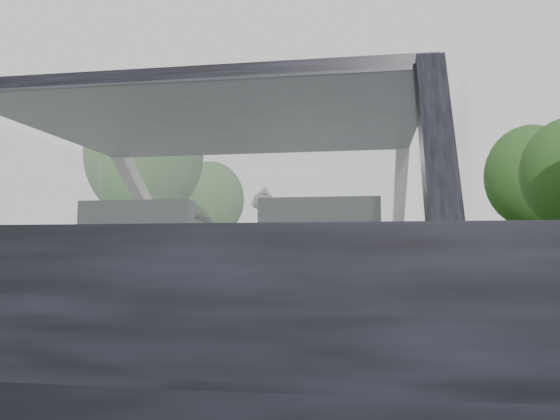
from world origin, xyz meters
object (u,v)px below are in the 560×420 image
(subject_car, at_px, (246,281))
(highway_sign, at_px, (491,248))
(other_car, at_px, (372,258))
(cat, at_px, (307,216))

(subject_car, xyz_separation_m, highway_sign, (6.37, 24.82, 0.38))
(highway_sign, bearing_deg, other_car, -109.41)
(subject_car, distance_m, other_car, 17.56)
(cat, height_order, highway_sign, highway_sign)
(highway_sign, bearing_deg, cat, -85.82)
(other_car, distance_m, highway_sign, 9.22)
(cat, height_order, other_car, other_car)
(subject_car, distance_m, cat, 0.78)
(subject_car, height_order, other_car, subject_car)
(subject_car, xyz_separation_m, other_car, (0.72, 17.55, -0.06))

